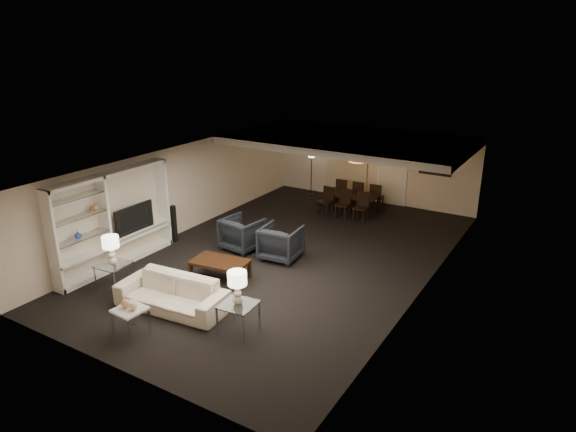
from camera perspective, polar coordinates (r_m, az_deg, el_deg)
The scene contains 35 objects.
floor at distance 13.17m, azimuth -0.00°, elevation -4.51°, with size 11.00×11.00×0.00m, color black.
ceiling at distance 12.37m, azimuth -0.00°, elevation 6.12°, with size 7.00×11.00×0.02m, color silver.
wall_back at distance 17.47m, azimuth 9.40°, elevation 5.64°, with size 7.00×0.02×2.50m, color beige.
wall_front at distance 8.87m, azimuth -18.94°, elevation -9.32°, with size 7.00×0.02×2.50m, color beige.
wall_left at distance 14.74m, azimuth -11.74°, elevation 2.90°, with size 0.02×11.00×2.50m, color beige.
wall_right at distance 11.42m, azimuth 15.23°, elevation -2.33°, with size 0.02×11.00×2.50m, color beige.
ceiling_soffit at distance 15.42m, azimuth 6.80°, elevation 8.31°, with size 7.00×4.00×0.20m, color silver.
curtains at distance 17.75m, azimuth 6.59°, elevation 5.83°, with size 1.50×0.12×2.40m, color beige.
door at distance 17.26m, azimuth 11.48°, elevation 4.65°, with size 0.90×0.05×2.10m, color silver.
painting at distance 16.73m, azimuth 16.10°, elevation 5.58°, with size 0.95×0.04×0.65m, color #142D38.
media_unit at distance 12.95m, azimuth -18.83°, elevation -0.45°, with size 0.38×3.40×2.35m, color white, non-canonical shape.
pendant_light at distance 15.41m, azimuth 7.75°, elevation 6.43°, with size 0.52×0.52×0.24m, color #D8591E.
sofa at distance 10.92m, azimuth -12.81°, elevation -8.42°, with size 2.34×0.91×0.68m, color beige.
coffee_table at distance 12.03m, azimuth -7.53°, elevation -5.94°, with size 1.28×0.75×0.46m, color black, non-canonical shape.
armchair_left at distance 13.52m, azimuth -5.11°, elevation -1.96°, with size 0.93×0.95×0.87m, color black.
armchair_right at distance 12.89m, azimuth -0.78°, elevation -2.97°, with size 0.93×0.95×0.87m, color black.
side_table_left at distance 12.08m, azimuth -18.70°, elevation -6.39°, with size 0.64×0.64×0.60m, color silver, non-canonical shape.
side_table_right at distance 9.95m, azimuth -5.51°, elevation -11.20°, with size 0.64×0.64×0.60m, color white, non-canonical shape.
table_lamp_left at distance 11.83m, azimuth -19.03°, elevation -3.64°, with size 0.36×0.36×0.66m, color beige, non-canonical shape.
table_lamp_right at distance 9.65m, azimuth -5.63°, elevation -7.98°, with size 0.36×0.36×0.66m, color beige, non-canonical shape.
marble_table at distance 10.30m, azimuth -17.03°, elevation -11.10°, with size 0.53×0.53×0.53m, color white, non-canonical shape.
gold_gourd_a at distance 10.20m, azimuth -17.61°, elevation -9.22°, with size 0.17×0.17×0.17m, color tan.
gold_gourd_b at distance 10.07m, azimuth -16.84°, elevation -9.60°, with size 0.15×0.15×0.15m, color #DAB273.
television at distance 13.26m, azimuth -17.06°, elevation -0.19°, with size 0.15×1.18×0.68m, color black.
vase_blue at distance 12.38m, azimuth -22.31°, elevation -1.93°, with size 0.17×0.17×0.18m, color #253DA4.
vase_amber at distance 12.52m, azimuth -20.65°, elevation 0.98°, with size 0.18×0.18×0.18m, color #AB7139.
floor_speaker at distance 14.29m, azimuth -12.55°, elevation -0.82°, with size 0.11×0.11×1.02m, color black.
dining_table at distance 16.48m, azimuth 7.04°, elevation 1.45°, with size 1.67×0.93×0.59m, color black.
chair_nl at distance 16.12m, azimuth 4.17°, elevation 1.67°, with size 0.40×0.40×0.87m, color black, non-canonical shape.
chair_nm at distance 15.87m, azimuth 6.09°, elevation 1.32°, with size 0.40×0.40×0.87m, color black, non-canonical shape.
chair_nr at distance 15.65m, azimuth 8.08°, elevation 0.96°, with size 0.40×0.40×0.87m, color black, non-canonical shape.
chair_fl at distance 17.24m, azimuth 6.14°, elevation 2.80°, with size 0.40×0.40×0.87m, color black, non-canonical shape.
chair_fm at distance 17.01m, azimuth 7.97°, elevation 2.49°, with size 0.40×0.40×0.87m, color black, non-canonical shape.
chair_fr at distance 16.80m, azimuth 9.85°, elevation 2.16°, with size 0.40×0.40×0.87m, color black, non-canonical shape.
floor_lamp at distance 18.00m, azimuth 2.60°, elevation 4.76°, with size 0.23×0.23×1.56m, color black, non-canonical shape.
Camera 1 is at (6.21, -10.30, 5.37)m, focal length 32.00 mm.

